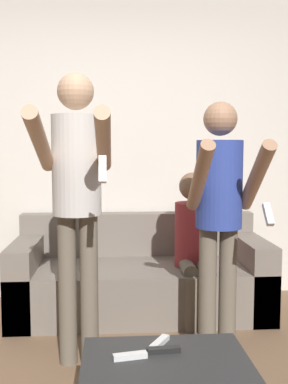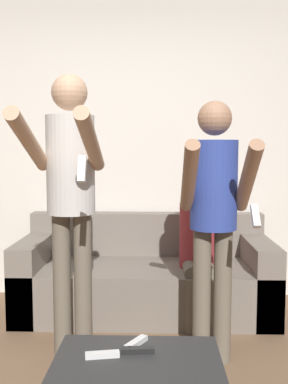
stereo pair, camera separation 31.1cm
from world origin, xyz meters
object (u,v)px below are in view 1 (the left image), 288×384
object	(u,v)px
person_seated	(194,240)
remote_far	(160,343)
coffee_table	(166,370)
remote_near	(130,356)
remote_mid	(164,350)
person_standing_left	(77,187)
couch	(140,279)
person_standing_right	(220,206)

from	to	relation	value
person_seated	remote_far	distance (m)	1.43
person_seated	coffee_table	xyz separation A→B (m)	(-0.40, -1.50, -0.26)
coffee_table	remote_near	world-z (taller)	remote_near
person_seated	coffee_table	world-z (taller)	person_seated
coffee_table	remote_far	world-z (taller)	remote_far
person_seated	coffee_table	size ratio (longest dim) A/B	1.55
person_seated	remote_near	bearing A→B (deg)	-110.35
remote_mid	remote_far	world-z (taller)	same
remote_far	person_seated	bearing A→B (deg)	73.27
remote_mid	person_standing_left	bearing A→B (deg)	120.86
couch	coffee_table	size ratio (longest dim) A/B	2.72
remote_mid	remote_far	size ratio (longest dim) A/B	1.04
person_standing_right	remote_mid	distance (m)	1.02
person_standing_left	remote_near	distance (m)	1.07
coffee_table	person_seated	bearing A→B (deg)	75.27
couch	person_standing_left	size ratio (longest dim) A/B	1.14
person_standing_left	coffee_table	bearing A→B (deg)	-61.25
remote_near	remote_mid	distance (m)	0.16
person_standing_left	person_seated	xyz separation A→B (m)	(0.83, 0.71, -0.48)
person_standing_left	remote_near	world-z (taller)	person_standing_left
remote_mid	remote_far	xyz separation A→B (m)	(-0.01, 0.08, 0.00)
person_standing_left	person_standing_right	distance (m)	0.87
couch	person_standing_right	distance (m)	1.21
couch	remote_near	world-z (taller)	couch
person_seated	remote_mid	world-z (taller)	person_seated
coffee_table	person_standing_left	bearing A→B (deg)	118.75
coffee_table	remote_mid	xyz separation A→B (m)	(-0.00, 0.07, 0.06)
person_seated	person_standing_left	bearing A→B (deg)	-139.67
remote_mid	person_seated	bearing A→B (deg)	74.53
person_standing_left	remote_mid	distance (m)	1.08
person_seated	remote_far	size ratio (longest dim) A/B	7.70
couch	remote_mid	bearing A→B (deg)	-89.79
remote_near	person_seated	bearing A→B (deg)	69.65
person_standing_left	remote_mid	bearing A→B (deg)	-59.14
couch	remote_near	xyz separation A→B (m)	(-0.15, -1.67, 0.15)
couch	remote_near	bearing A→B (deg)	-95.05
person_standing_right	remote_mid	bearing A→B (deg)	-119.95
remote_near	remote_far	xyz separation A→B (m)	(0.14, 0.13, 0.00)
person_seated	couch	bearing A→B (deg)	155.58
person_seated	remote_mid	bearing A→B (deg)	-105.47
person_standing_left	person_seated	world-z (taller)	person_standing_left
remote_mid	person_standing_right	bearing A→B (deg)	60.05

